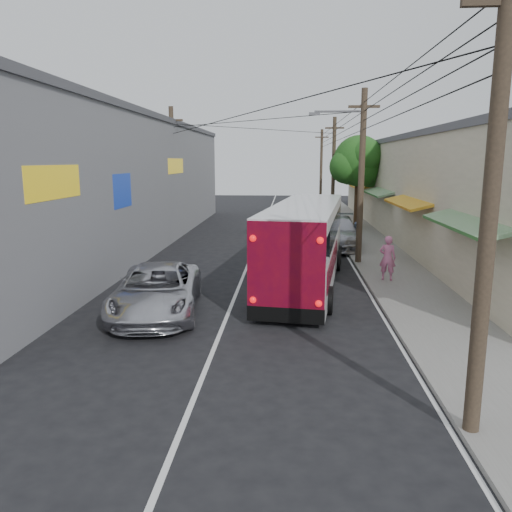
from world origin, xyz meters
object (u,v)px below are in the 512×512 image
Objects in this scene: parked_car_mid at (330,223)px; pedestrian_near at (388,258)px; parked_suv at (337,232)px; pedestrian_far at (356,234)px; jeepney at (157,290)px; parked_car_far at (311,209)px; coach_bus at (306,242)px.

pedestrian_near is at bearing -81.02° from parked_car_mid.
parked_suv is 4.29× the size of pedestrian_far.
pedestrian_far is (7.87, 12.54, 0.04)m from jeepney.
pedestrian_near reaches higher than jeepney.
jeepney is at bearing -113.64° from parked_suv.
jeepney is 9.37m from pedestrian_near.
parked_car_far is (6.06, 28.39, -0.05)m from jeepney.
parked_car_far is at bearing 97.32° from parked_suv.
coach_bus reaches higher than parked_car_far.
parked_suv is at bearing -90.82° from parked_car_far.
parked_suv is 4.71m from parked_car_mid.
coach_bus is 24.06m from parked_car_far.
parked_car_mid is (6.86, 17.60, 0.05)m from jeepney.
parked_car_far is (-0.80, 15.51, -0.14)m from parked_suv.
pedestrian_near reaches higher than parked_car_mid.
parked_car_mid is 12.98m from pedestrian_near.
parked_car_mid reaches higher than pedestrian_far.
parked_suv is 8.30m from pedestrian_near.
coach_bus is 2.56× the size of parked_car_far.
coach_bus reaches higher than jeepney.
parked_car_mid is at bearing -72.23° from pedestrian_far.
jeepney is 0.93× the size of parked_suv.
jeepney reaches higher than pedestrian_far.
pedestrian_far reaches higher than parked_car_far.
pedestrian_near is (8.11, 4.68, 0.24)m from jeepney.
pedestrian_far is at bearing -75.24° from parked_car_mid.
parked_car_far is at bearing -77.03° from pedestrian_far.
coach_bus is 8.12× the size of pedestrian_far.
pedestrian_near is at bearing -88.82° from parked_car_far.
parked_suv reaches higher than parked_car_mid.
pedestrian_far is (3.02, 8.16, -0.84)m from coach_bus.
jeepney is 3.10× the size of pedestrian_near.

